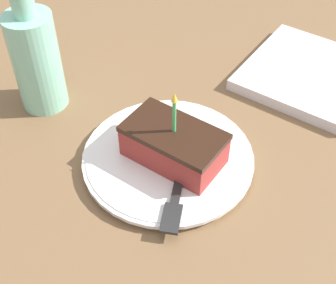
# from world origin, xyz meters

# --- Properties ---
(ground_plane) EXTENTS (2.40, 2.40, 0.04)m
(ground_plane) POSITION_xyz_m (0.00, 0.00, -0.02)
(ground_plane) COLOR brown
(ground_plane) RESTS_ON ground
(plate) EXTENTS (0.25, 0.25, 0.02)m
(plate) POSITION_xyz_m (-0.02, 0.02, 0.01)
(plate) COLOR white
(plate) RESTS_ON ground_plane
(cake_slice) EXTENTS (0.08, 0.14, 0.12)m
(cake_slice) POSITION_xyz_m (-0.02, 0.01, 0.04)
(cake_slice) COLOR #99332D
(cake_slice) RESTS_ON plate
(fork) EXTENTS (0.18, 0.10, 0.00)m
(fork) POSITION_xyz_m (-0.05, -0.03, 0.02)
(fork) COLOR #262626
(fork) RESTS_ON plate
(bottle) EXTENTS (0.07, 0.07, 0.22)m
(bottle) POSITION_xyz_m (-0.02, 0.26, 0.09)
(bottle) COLOR #8CD1B2
(bottle) RESTS_ON ground_plane
(marble_board) EXTENTS (0.22, 0.21, 0.02)m
(marble_board) POSITION_xyz_m (0.29, -0.07, 0.01)
(marble_board) COLOR silver
(marble_board) RESTS_ON ground_plane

